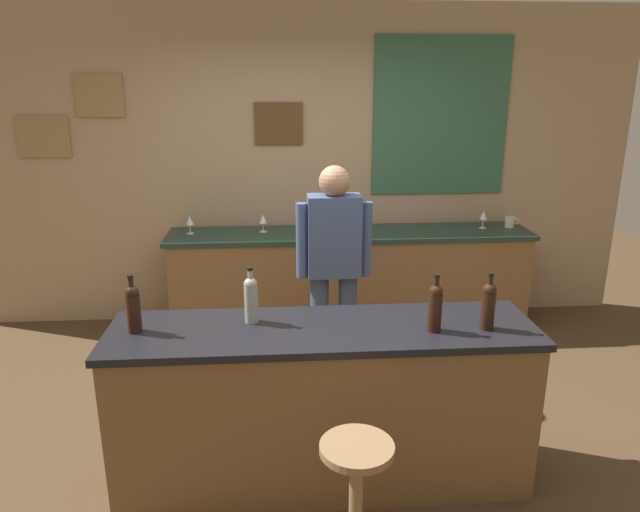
{
  "coord_description": "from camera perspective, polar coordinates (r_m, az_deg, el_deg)",
  "views": [
    {
      "loc": [
        -0.22,
        -3.16,
        2.15
      ],
      "look_at": [
        0.05,
        0.45,
        1.05
      ],
      "focal_mm": 32.41,
      "sensor_mm": 36.0,
      "label": 1
    }
  ],
  "objects": [
    {
      "name": "ground_plane",
      "position": [
        3.83,
        -0.21,
        -17.25
      ],
      "size": [
        10.0,
        10.0,
        0.0
      ],
      "primitive_type": "plane",
      "color": "#4C3823"
    },
    {
      "name": "back_wall",
      "position": [
        5.25,
        -1.53,
        8.85
      ],
      "size": [
        6.0,
        0.09,
        2.8
      ],
      "color": "tan",
      "rests_on": "ground_plane"
    },
    {
      "name": "bar_counter",
      "position": [
        3.25,
        0.3,
        -14.45
      ],
      "size": [
        2.24,
        0.6,
        0.92
      ],
      "color": "brown",
      "rests_on": "ground_plane"
    },
    {
      "name": "side_counter",
      "position": [
        5.14,
        2.94,
        -2.44
      ],
      "size": [
        3.15,
        0.56,
        0.9
      ],
      "color": "brown",
      "rests_on": "ground_plane"
    },
    {
      "name": "bartender",
      "position": [
        3.99,
        1.38,
        -0.82
      ],
      "size": [
        0.52,
        0.21,
        1.62
      ],
      "color": "#384766",
      "rests_on": "ground_plane"
    },
    {
      "name": "bar_stool",
      "position": [
        2.69,
        3.58,
        -21.94
      ],
      "size": [
        0.32,
        0.32,
        0.68
      ],
      "color": "olive",
      "rests_on": "ground_plane"
    },
    {
      "name": "wine_bottle_a",
      "position": [
        3.08,
        -17.96,
        -4.79
      ],
      "size": [
        0.07,
        0.07,
        0.31
      ],
      "color": "black",
      "rests_on": "bar_counter"
    },
    {
      "name": "wine_bottle_b",
      "position": [
        3.06,
        -6.83,
        -4.13
      ],
      "size": [
        0.07,
        0.07,
        0.31
      ],
      "color": "#999E99",
      "rests_on": "bar_counter"
    },
    {
      "name": "wine_bottle_c",
      "position": [
        3.0,
        11.29,
        -4.86
      ],
      "size": [
        0.07,
        0.07,
        0.31
      ],
      "color": "black",
      "rests_on": "bar_counter"
    },
    {
      "name": "wine_bottle_d",
      "position": [
        3.08,
        16.28,
        -4.59
      ],
      "size": [
        0.07,
        0.07,
        0.31
      ],
      "color": "black",
      "rests_on": "bar_counter"
    },
    {
      "name": "wine_glass_a",
      "position": [
        5.04,
        -12.74,
        3.38
      ],
      "size": [
        0.07,
        0.07,
        0.16
      ],
      "color": "silver",
      "rests_on": "side_counter"
    },
    {
      "name": "wine_glass_b",
      "position": [
        5.0,
        -5.66,
        3.61
      ],
      "size": [
        0.07,
        0.07,
        0.16
      ],
      "color": "silver",
      "rests_on": "side_counter"
    },
    {
      "name": "wine_glass_c",
      "position": [
        4.88,
        0.3,
        3.36
      ],
      "size": [
        0.07,
        0.07,
        0.16
      ],
      "color": "silver",
      "rests_on": "side_counter"
    },
    {
      "name": "wine_glass_d",
      "position": [
        5.31,
        15.83,
        3.83
      ],
      "size": [
        0.07,
        0.07,
        0.16
      ],
      "color": "silver",
      "rests_on": "side_counter"
    },
    {
      "name": "coffee_mug",
      "position": [
        5.43,
        18.24,
        3.21
      ],
      "size": [
        0.12,
        0.08,
        0.09
      ],
      "color": "silver",
      "rests_on": "side_counter"
    }
  ]
}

